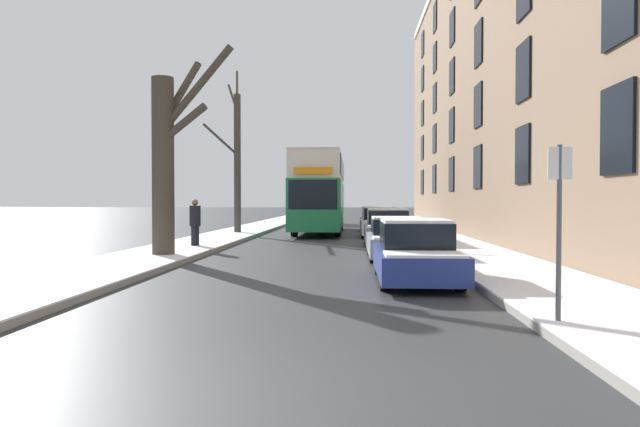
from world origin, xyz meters
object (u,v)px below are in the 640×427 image
object	(u,v)px
parked_car_1	(397,239)
parked_car_2	(387,229)
bare_tree_left_0	(167,159)
pedestrian_left_sidewalk	(195,222)
parked_car_4	(375,220)
street_sign_post	(559,225)
parked_car_0	(415,253)
oncoming_van	(312,208)
parked_car_3	(380,223)
bare_tree_left_1	(237,158)
double_decker_bus	(320,190)

from	to	relation	value
parked_car_1	parked_car_2	xyz separation A→B (m)	(0.00, 4.89, 0.08)
bare_tree_left_0	pedestrian_left_sidewalk	size ratio (longest dim) A/B	3.52
bare_tree_left_0	parked_car_4	size ratio (longest dim) A/B	1.49
parked_car_4	street_sign_post	size ratio (longest dim) A/B	1.73
parked_car_0	oncoming_van	bearing A→B (deg)	98.09
parked_car_3	bare_tree_left_1	bearing A→B (deg)	171.86
street_sign_post	oncoming_van	bearing A→B (deg)	99.18
oncoming_van	parked_car_2	bearing A→B (deg)	-78.36
parked_car_2	oncoming_van	bearing A→B (deg)	101.64
parked_car_3	parked_car_4	world-z (taller)	parked_car_3
bare_tree_left_1	parked_car_0	world-z (taller)	bare_tree_left_1
double_decker_bus	parked_car_2	xyz separation A→B (m)	(3.20, -9.44, -1.74)
double_decker_bus	oncoming_van	xyz separation A→B (m)	(-1.36, 12.70, -1.18)
double_decker_bus	parked_car_4	world-z (taller)	double_decker_bus
double_decker_bus	parked_car_0	xyz separation A→B (m)	(3.20, -19.40, -1.80)
parked_car_1	parked_car_3	size ratio (longest dim) A/B	0.99
pedestrian_left_sidewalk	bare_tree_left_0	bearing A→B (deg)	20.07
bare_tree_left_0	parked_car_1	bearing A→B (deg)	4.27
bare_tree_left_1	double_decker_bus	xyz separation A→B (m)	(4.26, 2.32, -1.65)
bare_tree_left_0	parked_car_1	world-z (taller)	bare_tree_left_0
bare_tree_left_1	pedestrian_left_sidewalk	world-z (taller)	bare_tree_left_1
parked_car_1	oncoming_van	distance (m)	27.42
bare_tree_left_0	parked_car_4	bearing A→B (deg)	67.92
parked_car_1	parked_car_3	distance (m)	10.94
bare_tree_left_0	street_sign_post	bearing A→B (deg)	-47.70
parked_car_0	pedestrian_left_sidewalk	xyz separation A→B (m)	(-7.14, 7.94, 0.39)
parked_car_1	street_sign_post	bearing A→B (deg)	-81.91
bare_tree_left_1	pedestrian_left_sidewalk	size ratio (longest dim) A/B	4.91
street_sign_post	pedestrian_left_sidewalk	bearing A→B (deg)	123.91
bare_tree_left_0	street_sign_post	world-z (taller)	bare_tree_left_0
parked_car_4	pedestrian_left_sidewalk	distance (m)	15.75
bare_tree_left_0	oncoming_van	xyz separation A→B (m)	(2.51, 27.56, -1.84)
bare_tree_left_1	parked_car_4	world-z (taller)	bare_tree_left_1
bare_tree_left_0	parked_car_3	distance (m)	13.69
parked_car_3	pedestrian_left_sidewalk	size ratio (longest dim) A/B	2.26
double_decker_bus	bare_tree_left_1	bearing A→B (deg)	-151.44
bare_tree_left_1	street_sign_post	xyz separation A→B (m)	(8.86, -21.85, -2.62)
parked_car_2	parked_car_4	size ratio (longest dim) A/B	0.91
bare_tree_left_1	parked_car_3	xyz separation A→B (m)	(7.46, -1.07, -3.40)
pedestrian_left_sidewalk	parked_car_4	bearing A→B (deg)	171.84
parked_car_0	parked_car_2	xyz separation A→B (m)	(0.00, 9.96, 0.05)
parked_car_0	parked_car_2	size ratio (longest dim) A/B	1.03
bare_tree_left_0	double_decker_bus	size ratio (longest dim) A/B	0.56
double_decker_bus	parked_car_2	size ratio (longest dim) A/B	2.93
parked_car_3	pedestrian_left_sidewalk	xyz separation A→B (m)	(-7.14, -8.07, 0.34)
parked_car_1	oncoming_van	xyz separation A→B (m)	(-4.56, 27.03, 0.64)
parked_car_0	pedestrian_left_sidewalk	bearing A→B (deg)	131.97
parked_car_2	parked_car_3	world-z (taller)	parked_car_2
parked_car_1	street_sign_post	size ratio (longest dim) A/B	1.63
bare_tree_left_1	street_sign_post	distance (m)	23.72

